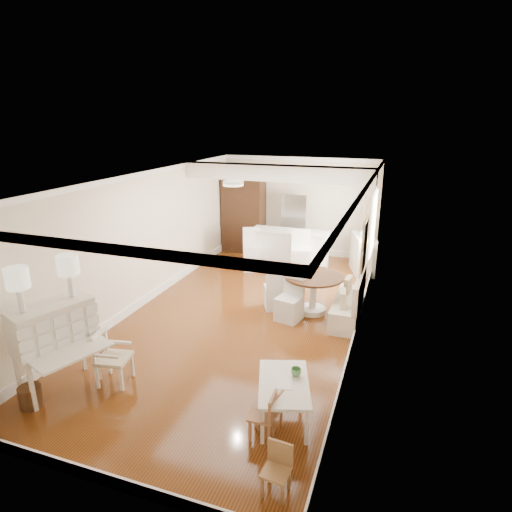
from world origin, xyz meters
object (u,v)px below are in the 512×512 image
Objects in this scene: bar_stool_left at (252,250)px; bar_stool_right at (300,254)px; kids_chair_b at (270,410)px; sideboard at (363,254)px; kids_table at (283,400)px; slip_chair_far at (275,287)px; secretary_bureau at (56,347)px; slip_chair_near at (289,298)px; pantry_cabinet at (244,213)px; wicker_basket at (30,396)px; kids_chair_c at (276,471)px; gustavian_armchair at (114,357)px; kids_chair_a at (262,415)px; breakfast_counter at (289,249)px; fridge at (306,227)px; dining_table at (313,294)px.

bar_stool_left is 1.32m from bar_stool_right.
bar_stool_left is at bearing -146.52° from kids_chair_b.
sideboard is (1.44, 0.87, -0.10)m from bar_stool_right.
slip_chair_far reaches higher than kids_table.
secretary_bureau is 2.43× the size of kids_chair_b.
bar_stool_left reaches higher than slip_chair_far.
slip_chair_near is 4.84m from pantry_cabinet.
secretary_bureau is 5.90m from bar_stool_left.
wicker_basket is 0.54× the size of kids_chair_b.
kids_table is 2.95m from slip_chair_near.
kids_chair_c is at bearing -108.73° from sideboard.
kids_chair_b is 0.60× the size of slip_chair_near.
kids_chair_a is (2.47, -0.38, -0.10)m from gustavian_armchair.
fridge reaches higher than breakfast_counter.
slip_chair_far is (-0.42, 0.45, -0.01)m from slip_chair_near.
slip_chair_near is (2.69, 3.79, 0.32)m from wicker_basket.
dining_table is at bearing 95.48° from kids_table.
breakfast_counter is (1.89, 6.79, 0.36)m from wicker_basket.
bar_stool_left is (-1.68, 2.51, 0.08)m from slip_chair_near.
bar_stool_right reaches higher than breakfast_counter.
kids_chair_b is at bearing -91.19° from bar_stool_left.
fridge is (0.20, 1.05, 0.39)m from breakfast_counter.
dining_table is 0.66× the size of fridge.
slip_chair_far is 2.58m from breakfast_counter.
breakfast_counter is at bearing 115.02° from dining_table.
gustavian_armchair is 6.03m from breakfast_counter.
slip_chair_far is (2.27, 4.24, 0.31)m from wicker_basket.
kids_chair_b is 7.30m from fridge.
bar_stool_right is (2.22, 5.77, -0.10)m from secretary_bureau.
bar_stool_right is (0.05, 2.00, 0.13)m from slip_chair_far.
secretary_bureau is 4.36m from slip_chair_far.
wicker_basket is 6.39m from bar_stool_left.
sideboard is (3.57, -0.77, -0.66)m from pantry_cabinet.
kids_table is 0.97× the size of bar_stool_left.
pantry_cabinet is (-1.70, 1.08, 0.63)m from breakfast_counter.
fridge reaches higher than bar_stool_right.
wicker_basket is at bearing 128.04° from gustavian_armchair.
dining_table is 0.61m from slip_chair_near.
bar_stool_right is (2.32, 6.24, 0.44)m from wicker_basket.
slip_chair_near is 3.11m from breakfast_counter.
kids_chair_a is 1.14× the size of kids_chair_b.
secretary_bureau is 1.15× the size of dining_table.
kids_chair_c is at bearing 8.59° from secretary_bureau.
pantry_cabinet is (0.19, 7.87, 1.00)m from wicker_basket.
kids_table is at bearing -89.27° from bar_stool_left.
sideboard is at bearing -23.75° from fridge.
bar_stool_right reaches higher than kids_chair_c.
dining_table is (-0.32, 3.34, 0.14)m from kids_table.
pantry_cabinet reaches higher than slip_chair_near.
kids_chair_c is 0.49× the size of dining_table.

